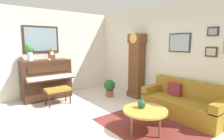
# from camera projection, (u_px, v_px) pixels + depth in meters

# --- Properties ---
(ground_plane) EXTENTS (6.40, 6.00, 0.10)m
(ground_plane) POSITION_uv_depth(u_px,v_px,m) (87.00, 123.00, 4.06)
(ground_plane) COLOR beige
(wall_left) EXTENTS (0.13, 4.90, 2.80)m
(wall_left) POSITION_uv_depth(u_px,v_px,m) (46.00, 53.00, 5.85)
(wall_left) COLOR silver
(wall_left) RESTS_ON ground_plane
(wall_back) EXTENTS (5.30, 0.13, 2.80)m
(wall_back) POSITION_uv_depth(u_px,v_px,m) (157.00, 54.00, 5.27)
(wall_back) COLOR silver
(wall_back) RESTS_ON ground_plane
(area_rug) EXTENTS (2.10, 1.50, 0.01)m
(area_rug) POSITION_uv_depth(u_px,v_px,m) (148.00, 126.00, 3.77)
(area_rug) COLOR maroon
(area_rug) RESTS_ON ground_plane
(piano) EXTENTS (0.87, 1.44, 1.22)m
(piano) POSITION_uv_depth(u_px,v_px,m) (47.00, 79.00, 5.60)
(piano) COLOR #3D2316
(piano) RESTS_ON ground_plane
(piano_bench) EXTENTS (0.42, 0.70, 0.48)m
(piano_bench) POSITION_uv_depth(u_px,v_px,m) (58.00, 91.00, 5.06)
(piano_bench) COLOR #3D2316
(piano_bench) RESTS_ON ground_plane
(grandfather_clock) EXTENTS (0.52, 0.34, 2.03)m
(grandfather_clock) POSITION_uv_depth(u_px,v_px,m) (136.00, 68.00, 5.68)
(grandfather_clock) COLOR brown
(grandfather_clock) RESTS_ON ground_plane
(couch) EXTENTS (1.90, 0.80, 0.84)m
(couch) POSITION_uv_depth(u_px,v_px,m) (183.00, 103.00, 4.31)
(couch) COLOR olive
(couch) RESTS_ON ground_plane
(coffee_table) EXTENTS (0.88, 0.88, 0.45)m
(coffee_table) POSITION_uv_depth(u_px,v_px,m) (145.00, 111.00, 3.54)
(coffee_table) COLOR gold
(coffee_table) RESTS_ON ground_plane
(mantel_clock) EXTENTS (0.13, 0.18, 0.38)m
(mantel_clock) POSITION_uv_depth(u_px,v_px,m) (52.00, 54.00, 5.59)
(mantel_clock) COLOR brown
(mantel_clock) RESTS_ON piano
(flower_vase) EXTENTS (0.26, 0.26, 0.58)m
(flower_vase) POSITION_uv_depth(u_px,v_px,m) (30.00, 50.00, 5.19)
(flower_vase) COLOR silver
(flower_vase) RESTS_ON piano
(teacup) EXTENTS (0.12, 0.12, 0.06)m
(teacup) POSITION_uv_depth(u_px,v_px,m) (49.00, 59.00, 5.48)
(teacup) COLOR #ADC6D6
(teacup) RESTS_ON piano
(green_jug) EXTENTS (0.17, 0.17, 0.24)m
(green_jug) POSITION_uv_depth(u_px,v_px,m) (142.00, 104.00, 3.60)
(green_jug) COLOR #234C33
(green_jug) RESTS_ON coffee_table
(potted_plant) EXTENTS (0.36, 0.36, 0.56)m
(potted_plant) POSITION_uv_depth(u_px,v_px,m) (110.00, 87.00, 5.82)
(potted_plant) COLOR #935138
(potted_plant) RESTS_ON ground_plane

